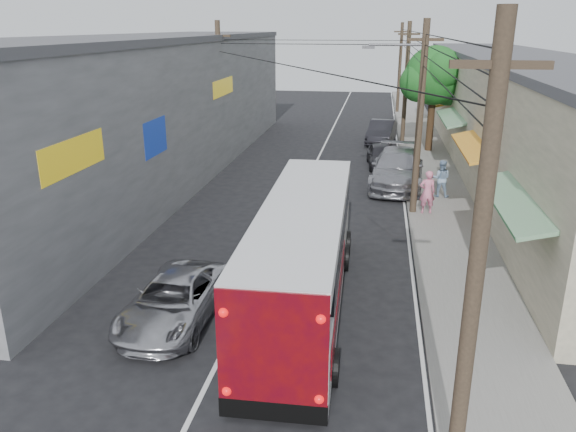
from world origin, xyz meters
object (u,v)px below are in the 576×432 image
jeepney (174,300)px  parked_car_mid (381,155)px  parked_car_far (382,132)px  pedestrian_far (441,178)px  parked_suv (397,169)px  coach_bus (303,253)px  pedestrian_near (427,192)px

jeepney → parked_car_mid: parked_car_mid is taller
parked_car_far → pedestrian_far: bearing=-70.7°
parked_car_far → parked_suv: bearing=-78.5°
parked_car_far → pedestrian_far: 13.22m
parked_car_mid → parked_suv: bearing=-83.8°
jeepney → parked_car_mid: 19.79m
coach_bus → parked_suv: coach_bus is taller
parked_car_mid → pedestrian_near: bearing=-82.3°
parked_car_far → pedestrian_far: pedestrian_far is taller
parked_suv → parked_car_mid: size_ratio=1.62×
parked_car_mid → pedestrian_near: (1.94, -8.64, 0.40)m
coach_bus → jeepney: size_ratio=2.34×
jeepney → parked_suv: size_ratio=0.74×
parked_suv → coach_bus: bearing=-98.4°
coach_bus → pedestrian_near: size_ratio=5.80×
jeepney → parked_suv: bearing=68.4°
jeepney → pedestrian_near: size_ratio=2.48×
parked_car_mid → pedestrian_near: pedestrian_near is taller
jeepney → parked_car_mid: bearing=75.1°
jeepney → parked_car_far: (5.50, 25.90, 0.13)m
pedestrian_near → jeepney: bearing=45.2°
parked_suv → pedestrian_near: bearing=-71.9°
coach_bus → pedestrian_near: (4.11, 8.79, -0.55)m
parked_suv → pedestrian_far: bearing=-41.3°
coach_bus → jeepney: (-3.33, -1.58, -0.96)m
coach_bus → pedestrian_far: size_ratio=6.18×
parked_suv → pedestrian_far: pedestrian_far is taller
parked_car_mid → pedestrian_near: 8.86m
parked_car_far → parked_car_mid: bearing=-82.7°
pedestrian_far → coach_bus: bearing=75.2°
parked_car_mid → coach_bus: bearing=-102.1°
pedestrian_near → parked_car_far: bearing=-92.0°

